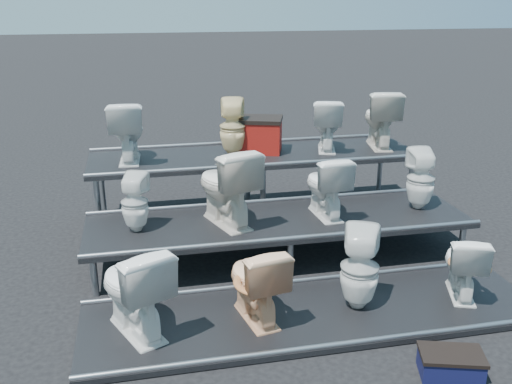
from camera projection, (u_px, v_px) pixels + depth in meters
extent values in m
plane|color=black|center=(279.00, 256.00, 6.46)|extent=(80.00, 80.00, 0.00)
cube|color=black|center=(313.00, 314.00, 5.25)|extent=(4.20, 1.20, 0.06)
cube|color=black|center=(279.00, 238.00, 6.38)|extent=(4.20, 1.20, 0.46)
cube|color=black|center=(255.00, 185.00, 7.52)|extent=(4.20, 1.20, 0.86)
imported|color=white|center=(134.00, 289.00, 4.79)|extent=(0.75, 0.92, 0.82)
imported|color=#EAB083|center=(255.00, 281.00, 5.01)|extent=(0.53, 0.78, 0.73)
imported|color=white|center=(360.00, 268.00, 5.19)|extent=(0.47, 0.48, 0.78)
imported|color=white|center=(463.00, 264.00, 5.42)|extent=(0.55, 0.72, 0.64)
imported|color=white|center=(135.00, 203.00, 5.90)|extent=(0.36, 0.36, 0.62)
imported|color=beige|center=(226.00, 186.00, 6.05)|extent=(0.72, 0.95, 0.86)
imported|color=white|center=(326.00, 186.00, 6.29)|extent=(0.43, 0.71, 0.70)
imported|color=white|center=(421.00, 179.00, 6.52)|extent=(0.36, 0.36, 0.70)
imported|color=white|center=(127.00, 131.00, 6.94)|extent=(0.46, 0.76, 0.75)
imported|color=beige|center=(233.00, 127.00, 7.20)|extent=(0.38, 0.39, 0.72)
imported|color=white|center=(327.00, 124.00, 7.45)|extent=(0.56, 0.75, 0.68)
imported|color=beige|center=(380.00, 118.00, 7.58)|extent=(0.56, 0.82, 0.77)
cube|color=maroon|center=(259.00, 136.00, 7.41)|extent=(0.67, 0.60, 0.40)
cube|color=#0E1035|center=(451.00, 365.00, 4.43)|extent=(0.53, 0.40, 0.17)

